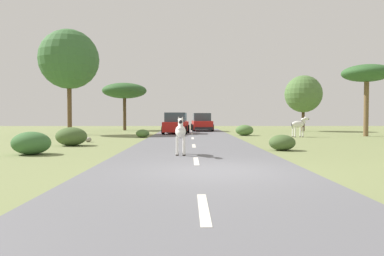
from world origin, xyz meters
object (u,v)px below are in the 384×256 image
car_1 (176,124)px  bush_2 (71,136)px  zebra_1 (299,125)px  bush_1 (143,133)px  bush_4 (282,143)px  zebra_0 (181,132)px  bush_0 (31,143)px  tree_0 (69,59)px  tree_3 (124,91)px  tree_2 (303,94)px  tree_4 (367,74)px  car_0 (202,123)px  rock_0 (88,140)px  bush_3 (244,130)px

car_1 → bush_2: size_ratio=2.83×
zebra_1 → bush_1: (-11.15, -0.49, -0.61)m
car_1 → bush_4: (5.18, -14.41, -0.50)m
bush_1 → zebra_0: bearing=-76.1°
bush_0 → bush_4: 10.41m
bush_1 → bush_2: bush_2 is taller
tree_0 → tree_3: size_ratio=1.70×
tree_2 → tree_3: tree_2 is taller
car_1 → bush_4: bearing=-66.3°
tree_4 → tree_2: bearing=101.9°
zebra_1 → bush_2: zebra_1 is taller
tree_0 → tree_3: (2.90, 8.77, -1.93)m
zebra_0 → bush_4: bearing=-154.2°
bush_1 → bush_4: 12.11m
car_0 → tree_3: (-8.04, 2.69, 3.29)m
tree_4 → bush_1: tree_4 is taller
rock_0 → tree_3: bearing=93.1°
zebra_0 → bush_1: size_ratio=1.63×
car_1 → tree_2: 13.91m
tree_3 → bush_1: size_ratio=5.27×
tree_2 → bush_0: 28.01m
zebra_1 → tree_2: tree_2 is taller
bush_2 → rock_0: bush_2 is taller
tree_3 → bush_4: size_ratio=4.30×
bush_3 → rock_0: size_ratio=3.50×
bush_2 → rock_0: bearing=87.2°
tree_3 → bush_3: bearing=-43.0°
bush_2 → car_1: bearing=67.4°
bush_0 → bush_3: (10.48, 13.70, -0.04)m
zebra_0 → tree_2: bearing=-119.2°
zebra_0 → tree_4: tree_4 is taller
tree_3 → bush_3: 15.58m
bush_0 → bush_1: bearing=75.4°
car_0 → bush_2: (-7.24, -17.11, -0.38)m
bush_2 → bush_4: 10.41m
zebra_1 → tree_0: tree_0 is taller
bush_1 → tree_2: bearing=35.5°
tree_2 → rock_0: bearing=-139.3°
bush_0 → zebra_0: bearing=-6.7°
car_1 → tree_2: (12.40, 5.62, 2.83)m
zebra_0 → tree_2: size_ratio=0.28×
tree_4 → zebra_0: bearing=-135.3°
rock_0 → tree_2: bearing=40.7°
tree_4 → bush_4: bearing=-129.4°
tree_3 → bush_3: tree_3 is taller
tree_0 → bush_4: tree_0 is taller
bush_1 → bush_3: bearing=18.2°
zebra_1 → tree_3: tree_3 is taller
tree_3 → tree_0: bearing=-108.3°
bush_2 → bush_1: bearing=68.8°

